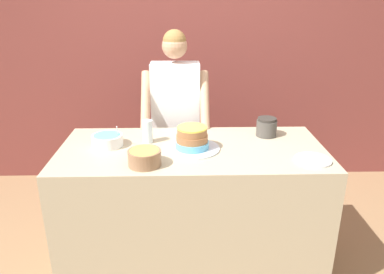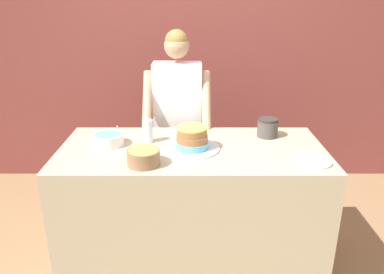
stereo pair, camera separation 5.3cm
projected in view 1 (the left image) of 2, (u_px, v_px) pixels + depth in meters
wall_back at (188, 49)px, 3.54m from camera, size 10.00×0.05×2.60m
counter at (192, 208)px, 2.52m from camera, size 1.67×0.77×0.88m
person_baker at (176, 111)px, 2.91m from camera, size 0.50×0.43×1.56m
cake at (192, 140)px, 2.32m from camera, size 0.35×0.35×0.15m
frosting_bowl_blue at (107, 140)px, 2.38m from camera, size 0.20×0.20×0.14m
frosting_bowl_yellow at (145, 157)px, 2.11m from camera, size 0.19×0.19×0.09m
drinking_glass at (147, 131)px, 2.42m from camera, size 0.07×0.07×0.15m
ceramic_plate at (313, 160)px, 2.17m from camera, size 0.21×0.21×0.01m
stoneware_jar at (267, 127)px, 2.54m from camera, size 0.14×0.14×0.13m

